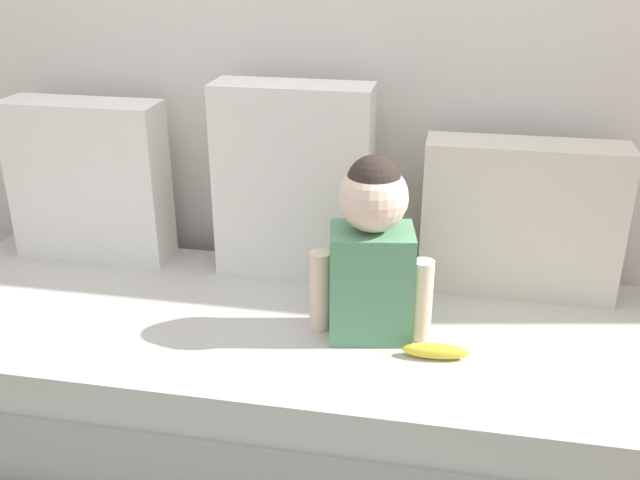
{
  "coord_description": "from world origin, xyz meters",
  "views": [
    {
      "loc": [
        0.48,
        -1.72,
        1.37
      ],
      "look_at": [
        0.14,
        0.0,
        0.6
      ],
      "focal_mm": 40.5,
      "sensor_mm": 36.0,
      "label": 1
    }
  ],
  "objects_px": {
    "couch": "(272,370)",
    "throw_pillow_center": "(294,182)",
    "throw_pillow_left": "(89,180)",
    "toddler": "(372,248)",
    "throw_pillow_right": "(520,219)",
    "banana": "(435,351)"
  },
  "relations": [
    {
      "from": "couch",
      "to": "throw_pillow_center",
      "type": "distance_m",
      "value": 0.57
    },
    {
      "from": "throw_pillow_center",
      "to": "couch",
      "type": "bearing_deg",
      "value": -90.0
    },
    {
      "from": "throw_pillow_left",
      "to": "toddler",
      "type": "height_order",
      "value": "throw_pillow_left"
    },
    {
      "from": "throw_pillow_right",
      "to": "toddler",
      "type": "distance_m",
      "value": 0.52
    },
    {
      "from": "throw_pillow_center",
      "to": "banana",
      "type": "relative_size",
      "value": 3.52
    },
    {
      "from": "toddler",
      "to": "couch",
      "type": "bearing_deg",
      "value": 173.9
    },
    {
      "from": "throw_pillow_right",
      "to": "banana",
      "type": "bearing_deg",
      "value": -116.19
    },
    {
      "from": "throw_pillow_right",
      "to": "toddler",
      "type": "height_order",
      "value": "toddler"
    },
    {
      "from": "couch",
      "to": "throw_pillow_left",
      "type": "distance_m",
      "value": 0.87
    },
    {
      "from": "couch",
      "to": "throw_pillow_right",
      "type": "bearing_deg",
      "value": 24.6
    },
    {
      "from": "throw_pillow_left",
      "to": "toddler",
      "type": "distance_m",
      "value": 1.02
    },
    {
      "from": "couch",
      "to": "toddler",
      "type": "distance_m",
      "value": 0.52
    },
    {
      "from": "throw_pillow_left",
      "to": "throw_pillow_right",
      "type": "bearing_deg",
      "value": 0.0
    },
    {
      "from": "throw_pillow_center",
      "to": "throw_pillow_right",
      "type": "distance_m",
      "value": 0.68
    },
    {
      "from": "couch",
      "to": "banana",
      "type": "xyz_separation_m",
      "value": [
        0.47,
        -0.12,
        0.2
      ]
    },
    {
      "from": "couch",
      "to": "throw_pillow_left",
      "type": "bearing_deg",
      "value": 155.4
    },
    {
      "from": "throw_pillow_center",
      "to": "toddler",
      "type": "bearing_deg",
      "value": -50.2
    },
    {
      "from": "toddler",
      "to": "throw_pillow_right",
      "type": "bearing_deg",
      "value": 40.84
    },
    {
      "from": "throw_pillow_left",
      "to": "throw_pillow_center",
      "type": "xyz_separation_m",
      "value": [
        0.68,
        0.0,
        0.04
      ]
    },
    {
      "from": "throw_pillow_left",
      "to": "throw_pillow_center",
      "type": "distance_m",
      "value": 0.68
    },
    {
      "from": "couch",
      "to": "throw_pillow_center",
      "type": "relative_size",
      "value": 3.66
    },
    {
      "from": "throw_pillow_center",
      "to": "banana",
      "type": "bearing_deg",
      "value": -42.88
    }
  ]
}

